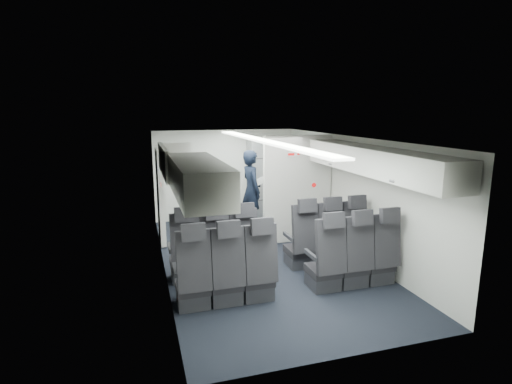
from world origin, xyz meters
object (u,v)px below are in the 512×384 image
galley_unit (266,179)px  boarding_door (160,195)px  carry_on_bag (178,165)px  flight_attendant (251,191)px  seat_row_front (272,248)px  seat_row_mid (293,268)px

galley_unit → boarding_door: (-2.59, -1.17, 0.00)m
galley_unit → carry_on_bag: bearing=-128.5°
galley_unit → flight_attendant: galley_unit is taller
flight_attendant → boarding_door: bearing=91.0°
seat_row_front → galley_unit: galley_unit is taller
galley_unit → boarding_door: galley_unit is taller
flight_attendant → carry_on_bag: size_ratio=4.18×
seat_row_mid → galley_unit: (0.95, 4.15, 0.55)m
seat_row_front → carry_on_bag: carry_on_bag is taller
galley_unit → boarding_door: size_ratio=1.02×
seat_row_front → carry_on_bag: bearing=170.5°
seat_row_front → flight_attendant: size_ratio=1.88×
seat_row_mid → carry_on_bag: (-1.45, 1.14, 1.39)m
galley_unit → carry_on_bag: 3.94m
flight_attendant → carry_on_bag: 2.88m
seat_row_front → galley_unit: size_ratio=1.75×
seat_row_front → seat_row_mid: 0.90m
seat_row_front → carry_on_bag: 2.02m
seat_row_front → boarding_door: boarding_door is taller
galley_unit → seat_row_mid: bearing=-102.9°
seat_row_mid → carry_on_bag: 2.31m
seat_row_mid → carry_on_bag: size_ratio=7.84×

